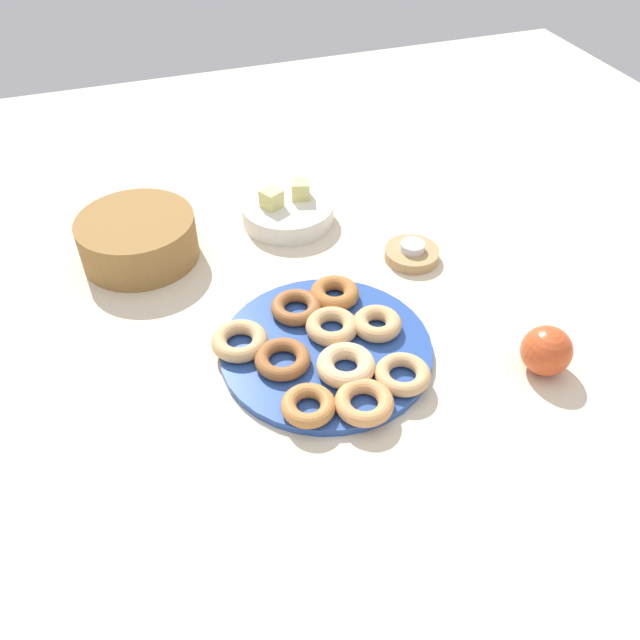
{
  "coord_description": "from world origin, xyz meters",
  "views": [
    {
      "loc": [
        -0.25,
        -0.69,
        0.74
      ],
      "look_at": [
        0.0,
        0.03,
        0.04
      ],
      "focal_mm": 36.37,
      "sensor_mm": 36.0,
      "label": 1
    }
  ],
  "objects_px": {
    "donut_9": "(346,366)",
    "basket": "(138,238)",
    "donut_2": "(240,341)",
    "candle_holder": "(412,254)",
    "donut_4": "(403,374)",
    "donut_7": "(364,403)",
    "donut_8": "(332,326)",
    "fruit_bowl": "(288,212)",
    "donut_plate": "(326,349)",
    "melon_chunk_right": "(301,189)",
    "donut_1": "(308,405)",
    "apple": "(546,351)",
    "tealight": "(413,247)",
    "donut_0": "(377,324)",
    "melon_chunk_left": "(271,199)",
    "donut_3": "(296,307)",
    "donut_6": "(283,359)",
    "donut_5": "(335,293)"
  },
  "relations": [
    {
      "from": "tealight",
      "to": "melon_chunk_right",
      "type": "height_order",
      "value": "melon_chunk_right"
    },
    {
      "from": "donut_4",
      "to": "donut_9",
      "type": "relative_size",
      "value": 0.94
    },
    {
      "from": "melon_chunk_left",
      "to": "donut_6",
      "type": "bearing_deg",
      "value": -103.73
    },
    {
      "from": "donut_3",
      "to": "donut_plate",
      "type": "bearing_deg",
      "value": -77.12
    },
    {
      "from": "basket",
      "to": "melon_chunk_right",
      "type": "height_order",
      "value": "basket"
    },
    {
      "from": "donut_1",
      "to": "donut_3",
      "type": "relative_size",
      "value": 0.94
    },
    {
      "from": "donut_5",
      "to": "basket",
      "type": "height_order",
      "value": "basket"
    },
    {
      "from": "donut_1",
      "to": "melon_chunk_left",
      "type": "height_order",
      "value": "melon_chunk_left"
    },
    {
      "from": "donut_4",
      "to": "donut_6",
      "type": "xyz_separation_m",
      "value": [
        -0.16,
        0.09,
        -0.0
      ]
    },
    {
      "from": "fruit_bowl",
      "to": "melon_chunk_left",
      "type": "bearing_deg",
      "value": 180.0
    },
    {
      "from": "donut_7",
      "to": "tealight",
      "type": "xyz_separation_m",
      "value": [
        0.23,
        0.32,
        0.0
      ]
    },
    {
      "from": "donut_0",
      "to": "donut_6",
      "type": "relative_size",
      "value": 0.93
    },
    {
      "from": "basket",
      "to": "apple",
      "type": "bearing_deg",
      "value": -42.07
    },
    {
      "from": "donut_8",
      "to": "fruit_bowl",
      "type": "distance_m",
      "value": 0.36
    },
    {
      "from": "donut_5",
      "to": "donut_9",
      "type": "bearing_deg",
      "value": -104.3
    },
    {
      "from": "donut_plate",
      "to": "donut_9",
      "type": "height_order",
      "value": "donut_9"
    },
    {
      "from": "donut_1",
      "to": "donut_3",
      "type": "xyz_separation_m",
      "value": [
        0.05,
        0.21,
        -0.0
      ]
    },
    {
      "from": "donut_2",
      "to": "donut_7",
      "type": "distance_m",
      "value": 0.23
    },
    {
      "from": "donut_7",
      "to": "donut_8",
      "type": "height_order",
      "value": "donut_8"
    },
    {
      "from": "donut_1",
      "to": "apple",
      "type": "bearing_deg",
      "value": -4.05
    },
    {
      "from": "donut_5",
      "to": "donut_4",
      "type": "bearing_deg",
      "value": -81.09
    },
    {
      "from": "donut_8",
      "to": "donut_7",
      "type": "bearing_deg",
      "value": -93.52
    },
    {
      "from": "tealight",
      "to": "donut_4",
      "type": "bearing_deg",
      "value": -117.66
    },
    {
      "from": "donut_8",
      "to": "apple",
      "type": "relative_size",
      "value": 1.1
    },
    {
      "from": "melon_chunk_right",
      "to": "donut_1",
      "type": "bearing_deg",
      "value": -106.65
    },
    {
      "from": "donut_0",
      "to": "donut_2",
      "type": "distance_m",
      "value": 0.22
    },
    {
      "from": "donut_0",
      "to": "donut_2",
      "type": "bearing_deg",
      "value": 171.16
    },
    {
      "from": "donut_plate",
      "to": "donut_6",
      "type": "height_order",
      "value": "donut_6"
    },
    {
      "from": "donut_2",
      "to": "fruit_bowl",
      "type": "relative_size",
      "value": 0.49
    },
    {
      "from": "donut_plate",
      "to": "donut_7",
      "type": "xyz_separation_m",
      "value": [
        0.01,
        -0.14,
        0.02
      ]
    },
    {
      "from": "donut_4",
      "to": "donut_7",
      "type": "xyz_separation_m",
      "value": [
        -0.08,
        -0.03,
        0.0
      ]
    },
    {
      "from": "donut_plate",
      "to": "candle_holder",
      "type": "xyz_separation_m",
      "value": [
        0.24,
        0.18,
        0.0
      ]
    },
    {
      "from": "donut_3",
      "to": "apple",
      "type": "height_order",
      "value": "apple"
    },
    {
      "from": "tealight",
      "to": "basket",
      "type": "xyz_separation_m",
      "value": [
        -0.48,
        0.17,
        0.01
      ]
    },
    {
      "from": "donut_3",
      "to": "apple",
      "type": "distance_m",
      "value": 0.4
    },
    {
      "from": "donut_1",
      "to": "melon_chunk_left",
      "type": "bearing_deg",
      "value": 79.94
    },
    {
      "from": "donut_7",
      "to": "fruit_bowl",
      "type": "xyz_separation_m",
      "value": [
        0.04,
        0.52,
        -0.01
      ]
    },
    {
      "from": "fruit_bowl",
      "to": "donut_2",
      "type": "bearing_deg",
      "value": -118.38
    },
    {
      "from": "donut_3",
      "to": "donut_5",
      "type": "height_order",
      "value": "donut_5"
    },
    {
      "from": "donut_9",
      "to": "melon_chunk_right",
      "type": "height_order",
      "value": "melon_chunk_right"
    },
    {
      "from": "melon_chunk_left",
      "to": "apple",
      "type": "relative_size",
      "value": 0.46
    },
    {
      "from": "donut_5",
      "to": "donut_2",
      "type": "bearing_deg",
      "value": -161.73
    },
    {
      "from": "donut_8",
      "to": "candle_holder",
      "type": "relative_size",
      "value": 0.84
    },
    {
      "from": "donut_plate",
      "to": "donut_1",
      "type": "xyz_separation_m",
      "value": [
        -0.07,
        -0.12,
        0.02
      ]
    },
    {
      "from": "donut_9",
      "to": "basket",
      "type": "relative_size",
      "value": 0.42
    },
    {
      "from": "donut_3",
      "to": "tealight",
      "type": "distance_m",
      "value": 0.27
    },
    {
      "from": "donut_3",
      "to": "candle_holder",
      "type": "distance_m",
      "value": 0.27
    },
    {
      "from": "donut_4",
      "to": "melon_chunk_left",
      "type": "relative_size",
      "value": 2.35
    },
    {
      "from": "donut_2",
      "to": "candle_holder",
      "type": "distance_m",
      "value": 0.39
    },
    {
      "from": "donut_2",
      "to": "donut_1",
      "type": "bearing_deg",
      "value": -68.98
    }
  ]
}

